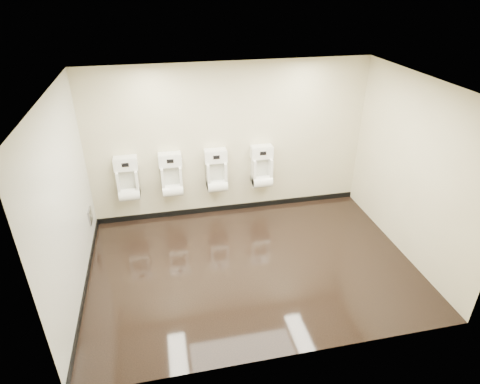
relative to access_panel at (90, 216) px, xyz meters
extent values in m
cube|color=black|center=(2.48, -1.20, -0.50)|extent=(5.00, 3.50, 0.00)
cube|color=white|center=(2.48, -1.20, 2.30)|extent=(5.00, 3.50, 0.00)
cube|color=beige|center=(2.48, 0.55, 0.90)|extent=(5.00, 0.02, 2.80)
cube|color=beige|center=(2.48, -2.95, 0.90)|extent=(5.00, 0.02, 2.80)
cube|color=beige|center=(-0.02, -1.20, 0.90)|extent=(0.02, 3.50, 2.80)
cube|color=beige|center=(4.98, -1.20, 0.90)|extent=(0.02, 3.50, 2.80)
cube|color=white|center=(-0.01, -1.20, 0.90)|extent=(0.01, 3.50, 2.80)
cube|color=black|center=(2.48, 0.54, -0.45)|extent=(5.00, 0.02, 0.10)
cube|color=black|center=(-0.01, -1.20, -0.45)|extent=(0.02, 3.50, 0.10)
cube|color=#9E9EA3|center=(0.00, 0.00, 0.00)|extent=(0.03, 0.25, 0.25)
cylinder|color=silver|center=(0.02, 0.00, 0.00)|extent=(0.02, 0.04, 0.04)
cube|color=white|center=(0.65, 0.42, 0.32)|extent=(0.36, 0.26, 0.51)
cube|color=silver|center=(0.65, 0.51, 0.36)|extent=(0.27, 0.01, 0.39)
cylinder|color=white|center=(0.65, 0.35, 0.14)|extent=(0.36, 0.22, 0.22)
cube|color=white|center=(0.65, 0.46, 0.69)|extent=(0.40, 0.19, 0.22)
cube|color=black|center=(0.65, 0.35, 0.71)|extent=(0.10, 0.01, 0.05)
cube|color=silver|center=(0.65, 0.36, 0.71)|extent=(0.12, 0.01, 0.07)
cylinder|color=silver|center=(0.85, 0.46, 0.69)|extent=(0.01, 0.03, 0.03)
cube|color=white|center=(1.40, 0.42, 0.32)|extent=(0.36, 0.26, 0.51)
cube|color=silver|center=(1.40, 0.51, 0.36)|extent=(0.27, 0.01, 0.39)
cylinder|color=white|center=(1.40, 0.35, 0.14)|extent=(0.36, 0.22, 0.22)
cube|color=white|center=(1.40, 0.46, 0.69)|extent=(0.40, 0.19, 0.22)
cube|color=black|center=(1.40, 0.35, 0.71)|extent=(0.10, 0.01, 0.05)
cube|color=silver|center=(1.40, 0.36, 0.71)|extent=(0.12, 0.01, 0.07)
cylinder|color=silver|center=(1.60, 0.46, 0.69)|extent=(0.01, 0.03, 0.03)
cube|color=white|center=(2.20, 0.42, 0.32)|extent=(0.36, 0.26, 0.51)
cube|color=silver|center=(2.20, 0.51, 0.36)|extent=(0.27, 0.01, 0.39)
cylinder|color=white|center=(2.20, 0.35, 0.14)|extent=(0.36, 0.22, 0.22)
cube|color=white|center=(2.20, 0.46, 0.69)|extent=(0.40, 0.19, 0.22)
cube|color=black|center=(2.20, 0.35, 0.71)|extent=(0.10, 0.01, 0.05)
cube|color=silver|center=(2.20, 0.36, 0.71)|extent=(0.12, 0.01, 0.07)
cylinder|color=silver|center=(2.40, 0.46, 0.69)|extent=(0.01, 0.03, 0.03)
cube|color=white|center=(3.05, 0.42, 0.32)|extent=(0.36, 0.26, 0.51)
cube|color=silver|center=(3.05, 0.51, 0.36)|extent=(0.27, 0.01, 0.39)
cylinder|color=white|center=(3.05, 0.35, 0.14)|extent=(0.36, 0.22, 0.22)
cube|color=white|center=(3.05, 0.46, 0.69)|extent=(0.40, 0.19, 0.22)
cube|color=black|center=(3.05, 0.35, 0.71)|extent=(0.10, 0.01, 0.05)
cube|color=silver|center=(3.05, 0.36, 0.71)|extent=(0.12, 0.01, 0.07)
cylinder|color=silver|center=(3.25, 0.46, 0.69)|extent=(0.01, 0.03, 0.03)
camera|label=1|loc=(1.26, -6.04, 3.53)|focal=30.00mm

